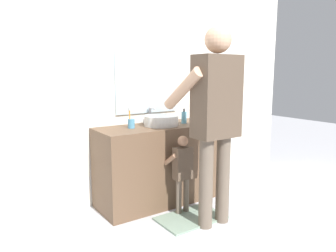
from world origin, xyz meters
TOP-DOWN VIEW (x-y plane):
  - ground_plane at (0.00, 0.00)m, footprint 14.00×14.00m
  - back_wall at (0.00, 0.62)m, footprint 4.40×0.10m
  - vanity_cabinet at (0.00, 0.30)m, footprint 1.38×0.54m
  - sink_basin at (0.00, 0.28)m, footprint 0.37×0.37m
  - faucet at (0.00, 0.50)m, footprint 0.18×0.14m
  - toothbrush_cup at (-0.34, 0.32)m, footprint 0.07×0.07m
  - soap_bottle at (0.30, 0.28)m, footprint 0.06×0.06m
  - bath_mat at (0.00, -0.25)m, footprint 0.64×0.40m
  - child_toddler at (0.00, -0.10)m, footprint 0.25×0.25m
  - adult_parent at (0.12, -0.43)m, footprint 0.56×0.59m

SIDE VIEW (x-z plane):
  - ground_plane at x=0.00m, z-range 0.00..0.00m
  - bath_mat at x=0.00m, z-range 0.00..0.02m
  - vanity_cabinet at x=0.00m, z-range 0.00..0.85m
  - child_toddler at x=0.00m, z-range 0.08..0.88m
  - toothbrush_cup at x=-0.34m, z-range 0.80..1.01m
  - sink_basin at x=0.00m, z-range 0.85..0.96m
  - soap_bottle at x=0.30m, z-range 0.84..1.00m
  - faucet at x=0.00m, z-range 0.84..1.02m
  - adult_parent at x=0.12m, z-range 0.18..1.99m
  - back_wall at x=0.00m, z-range 0.00..2.70m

